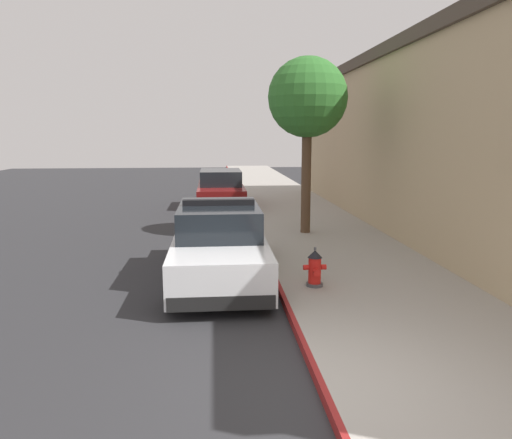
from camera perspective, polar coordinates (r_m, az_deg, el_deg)
name	(u,v)px	position (r m, az deg, el deg)	size (l,w,h in m)	color
ground_plane	(122,236)	(15.64, -15.50, -1.86)	(30.10, 60.00, 0.20)	#2B2B2D
sidewalk_pavement	(312,227)	(15.66, 6.60, -0.91)	(3.72, 60.00, 0.14)	#9E9991
curb_painted_edge	(253,228)	(15.39, -0.34, -1.03)	(0.08, 60.00, 0.14)	maroon
storefront_building	(474,141)	(15.83, 24.17, 8.39)	(5.58, 22.76, 5.60)	tan
police_cruiser	(219,244)	(10.18, -4.34, -2.91)	(1.94, 4.84, 1.68)	white
parked_car_silver_ahead	(221,190)	(20.10, -4.15, 3.46)	(1.94, 4.84, 1.56)	maroon
fire_hydrant	(315,268)	(9.36, 6.91, -5.71)	(0.44, 0.40, 0.76)	#4C4C51
street_tree	(308,99)	(14.24, 6.07, 13.88)	(2.26, 2.26, 5.03)	brown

